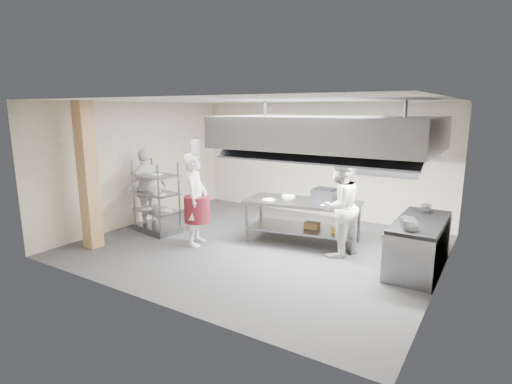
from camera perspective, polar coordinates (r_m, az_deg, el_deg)
The scene contains 23 objects.
floor at distance 8.53m, azimuth 0.39°, elevation -7.62°, with size 7.00×7.00×0.00m, color #333335.
ceiling at distance 8.04m, azimuth 0.43°, elevation 12.96°, with size 7.00×7.00×0.00m, color silver.
wall_back at distance 10.79m, azimuth 8.84°, elevation 4.56°, with size 7.00×7.00×0.00m, color tan.
wall_left at distance 10.41m, azimuth -16.25°, elevation 3.96°, with size 6.00×6.00×0.00m, color tan.
wall_right at distance 7.01m, azimuth 25.54°, elevation -0.38°, with size 6.00×6.00×0.00m, color tan.
column at distance 8.78m, azimuth -22.87°, elevation 2.11°, with size 0.30×0.30×3.00m, color tan.
exhaust_hood at distance 7.82m, azimuth 10.21°, elevation 8.41°, with size 4.00×2.50×0.60m, color gray.
hood_strip_a at distance 8.23m, azimuth 4.28°, elevation 6.49°, with size 1.60×0.12×0.04m, color white.
hood_strip_b at distance 7.56m, azimuth 16.48°, elevation 5.56°, with size 1.60×0.12×0.04m, color white.
wall_shelf at distance 10.07m, azimuth 17.92°, elevation 3.61°, with size 1.50×0.28×0.04m, color gray.
island at distance 8.68m, azimuth 6.67°, elevation -4.20°, with size 2.43×1.01×0.91m, color slate, non-canonical shape.
island_worktop at distance 8.58m, azimuth 6.74°, elevation -1.47°, with size 2.43×1.01×0.06m, color gray.
island_undershelf at distance 8.73m, azimuth 6.65°, elevation -5.18°, with size 2.24×0.91×0.04m, color slate.
pass_rack at distance 9.53m, azimuth -14.08°, elevation -0.67°, with size 1.11×0.65×1.67m, color slate, non-canonical shape.
cooking_range at distance 7.82m, azimuth 22.21°, elevation -7.13°, with size 0.80×2.00×0.84m, color slate.
range_top at distance 7.69m, azimuth 22.48°, elevation -3.95°, with size 0.78×1.96×0.06m, color black.
chef_head at distance 8.44m, azimuth -8.62°, elevation -1.08°, with size 0.71×0.47×1.95m, color white.
chef_line at distance 7.89m, azimuth 11.74°, elevation -2.08°, with size 0.95×0.74×1.96m, color white.
chef_plating at distance 9.95m, azimuth -15.32°, elevation 0.48°, with size 1.12×0.47×1.91m, color silver.
griddle at distance 8.67m, azimuth 9.82°, elevation -0.41°, with size 0.49×0.38×0.24m, color slate.
wicker_basket at distance 8.67m, azimuth 8.03°, elevation -4.73°, with size 0.31×0.21×0.13m, color olive.
stockpot at distance 7.20m, azimuth 20.82°, elevation -3.99°, with size 0.22×0.22×0.15m, color gray.
plate_stack at distance 9.60m, azimuth -13.99°, elevation -2.41°, with size 0.28×0.28×0.05m, color white.
Camera 1 is at (4.23, -6.84, 2.85)m, focal length 28.00 mm.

